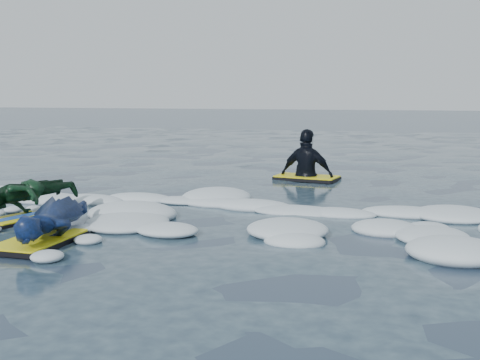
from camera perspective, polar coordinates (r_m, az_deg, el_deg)
name	(u,v)px	position (r m, az deg, el deg)	size (l,w,h in m)	color
ground	(129,226)	(8.03, -10.49, -4.29)	(120.00, 120.00, 0.00)	#19293C
foam_band	(161,211)	(8.95, -7.55, -2.95)	(12.00, 3.10, 0.30)	silver
prone_woman_unit	(50,221)	(7.40, -17.55, -3.77)	(1.07, 1.84, 0.45)	black
prone_child_unit	(28,199)	(8.77, -19.50, -1.74)	(1.19, 1.53, 0.54)	black
waiting_rider_unit	(307,176)	(12.09, 6.36, 0.37)	(1.35, 0.89, 1.88)	black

